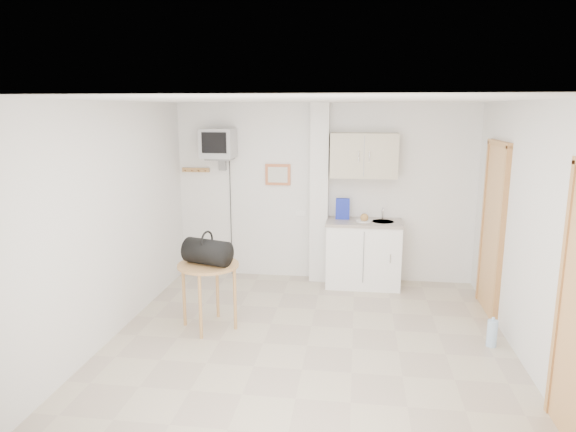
# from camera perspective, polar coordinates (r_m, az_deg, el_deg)

# --- Properties ---
(ground) EXTENTS (4.50, 4.50, 0.00)m
(ground) POSITION_cam_1_polar(r_m,az_deg,el_deg) (5.51, 2.15, -14.22)
(ground) COLOR #BAAC92
(ground) RESTS_ON ground
(room_envelope) EXTENTS (4.24, 4.54, 2.55)m
(room_envelope) POSITION_cam_1_polar(r_m,az_deg,el_deg) (5.10, 5.06, 1.83)
(room_envelope) COLOR white
(room_envelope) RESTS_ON ground
(kitchenette) EXTENTS (1.03, 0.58, 2.10)m
(kitchenette) POSITION_cam_1_polar(r_m,az_deg,el_deg) (7.12, 8.38, -1.40)
(kitchenette) COLOR white
(kitchenette) RESTS_ON ground
(crt_television) EXTENTS (0.44, 0.45, 2.15)m
(crt_television) POSITION_cam_1_polar(r_m,az_deg,el_deg) (7.22, -7.74, 7.90)
(crt_television) COLOR slate
(crt_television) RESTS_ON ground
(round_table) EXTENTS (0.67, 0.67, 0.75)m
(round_table) POSITION_cam_1_polar(r_m,az_deg,el_deg) (5.77, -8.83, -6.17)
(round_table) COLOR #A47943
(round_table) RESTS_ON ground
(duffel_bag) EXTENTS (0.57, 0.43, 0.38)m
(duffel_bag) POSITION_cam_1_polar(r_m,az_deg,el_deg) (5.69, -8.95, -3.93)
(duffel_bag) COLOR black
(duffel_bag) RESTS_ON round_table
(water_bottle) EXTENTS (0.11, 0.11, 0.32)m
(water_bottle) POSITION_cam_1_polar(r_m,az_deg,el_deg) (5.84, 21.73, -12.00)
(water_bottle) COLOR #A9CAEB
(water_bottle) RESTS_ON ground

